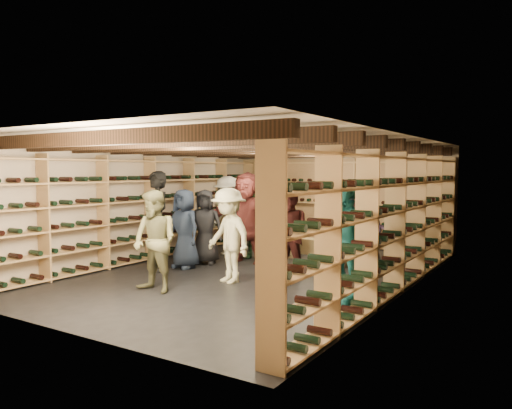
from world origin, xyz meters
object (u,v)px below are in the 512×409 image
object	(u,v)px
person_9	(228,216)
person_10	(254,221)
person_5	(246,217)
person_7	(280,230)
person_11	(347,231)
crate_stack_left	(288,237)
person_1	(157,221)
person_12	(366,231)
person_0	(205,227)
person_2	(155,241)
crate_loose	(334,262)
person_4	(345,243)
crate_stack_right	(309,246)
person_3	(229,235)
person_6	(184,229)
person_8	(290,233)

from	to	relation	value
person_9	person_10	world-z (taller)	person_9
person_5	person_7	world-z (taller)	person_5
person_5	person_11	xyz separation A→B (m)	(2.16, 0.01, -0.14)
crate_stack_left	person_1	distance (m)	2.97
person_11	person_12	bearing A→B (deg)	47.86
person_5	person_9	distance (m)	1.00
person_0	person_7	xyz separation A→B (m)	(1.59, 0.21, 0.02)
person_2	crate_loose	bearing A→B (deg)	69.40
person_4	person_12	distance (m)	2.41
crate_stack_right	person_5	xyz separation A→B (m)	(-0.60, -1.63, 0.75)
person_5	person_12	distance (m)	2.40
crate_loose	person_4	world-z (taller)	person_4
crate_stack_left	person_1	size ratio (longest dim) A/B	0.46
crate_stack_right	crate_stack_left	bearing A→B (deg)	-106.52
crate_stack_right	person_12	bearing A→B (deg)	-32.44
person_2	person_3	size ratio (longest dim) A/B	1.00
person_3	person_5	xyz separation A→B (m)	(-0.74, 1.67, 0.13)
person_2	person_12	bearing A→B (deg)	60.85
crate_stack_left	person_12	size ratio (longest dim) A/B	0.57
person_6	crate_loose	bearing A→B (deg)	42.34
person_8	person_12	xyz separation A→B (m)	(0.89, 1.34, -0.05)
person_2	person_7	distance (m)	2.58
crate_stack_right	person_6	size ratio (longest dim) A/B	0.35
person_1	person_7	size ratio (longest dim) A/B	1.21
crate_stack_right	person_3	distance (m)	3.36
crate_stack_right	person_10	size ratio (longest dim) A/B	0.34
crate_stack_right	person_8	distance (m)	2.66
person_7	person_11	xyz separation A→B (m)	(1.18, 0.36, 0.01)
crate_stack_right	person_5	distance (m)	1.89
person_0	person_1	xyz separation A→B (m)	(-0.31, -1.04, 0.18)
person_3	person_10	bearing A→B (deg)	131.06
person_10	person_11	xyz separation A→B (m)	(2.31, -0.52, -0.01)
person_3	person_4	world-z (taller)	person_4
person_1	person_11	distance (m)	3.48
person_3	person_8	size ratio (longest dim) A/B	1.00
crate_stack_right	person_10	world-z (taller)	person_10
crate_stack_left	person_11	size ratio (longest dim) A/B	0.55
crate_loose	person_10	world-z (taller)	person_10
person_0	person_12	bearing A→B (deg)	-4.42
person_3	crate_stack_left	bearing A→B (deg)	115.90
person_0	person_1	distance (m)	1.10
person_5	person_8	bearing A→B (deg)	-37.24
person_12	person_5	bearing A→B (deg)	-155.43
person_4	person_11	xyz separation A→B (m)	(-0.70, 1.82, -0.07)
person_1	person_2	world-z (taller)	person_1
person_12	person_3	bearing A→B (deg)	-114.04
person_10	person_11	bearing A→B (deg)	-25.93
person_2	person_4	xyz separation A→B (m)	(2.68, 1.00, 0.06)
person_11	person_10	bearing A→B (deg)	143.75
person_5	person_8	size ratio (longest dim) A/B	1.17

